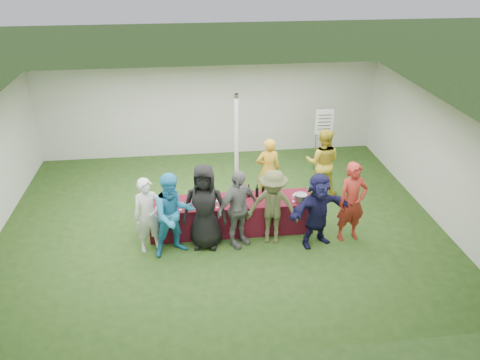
{
  "coord_description": "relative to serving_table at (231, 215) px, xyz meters",
  "views": [
    {
      "loc": [
        -0.67,
        -9.29,
        5.86
      ],
      "look_at": [
        0.4,
        -0.35,
        1.25
      ],
      "focal_mm": 35.0,
      "sensor_mm": 36.0,
      "label": 1
    }
  ],
  "objects": [
    {
      "name": "dump_bucket",
      "position": [
        1.52,
        -0.22,
        0.46
      ],
      "size": [
        0.27,
        0.27,
        0.18
      ],
      "primitive_type": "cylinder",
      "color": "slate",
      "rests_on": "serving_table"
    },
    {
      "name": "customer_6",
      "position": [
        2.53,
        -0.64,
        0.53
      ],
      "size": [
        0.71,
        0.52,
        1.81
      ],
      "primitive_type": "imported",
      "rotation": [
        0.0,
        0.0,
        0.14
      ],
      "color": "maroon",
      "rests_on": "ground"
    },
    {
      "name": "staff_back",
      "position": [
        2.46,
        1.41,
        0.52
      ],
      "size": [
        1.04,
        0.91,
        1.78
      ],
      "primitive_type": "imported",
      "rotation": [
        0.0,
        0.0,
        2.82
      ],
      "color": "gold",
      "rests_on": "ground"
    },
    {
      "name": "customer_5",
      "position": [
        1.75,
        -0.76,
        0.46
      ],
      "size": [
        1.62,
        0.97,
        1.67
      ],
      "primitive_type": "imported",
      "rotation": [
        0.0,
        0.0,
        0.33
      ],
      "color": "#141439",
      "rests_on": "ground"
    },
    {
      "name": "customer_2",
      "position": [
        -0.6,
        -0.54,
        0.57
      ],
      "size": [
        1.01,
        0.75,
        1.89
      ],
      "primitive_type": "imported",
      "rotation": [
        0.0,
        0.0,
        -0.17
      ],
      "color": "black",
      "rests_on": "ground"
    },
    {
      "name": "staff_pourer",
      "position": [
        1.06,
        1.3,
        0.45
      ],
      "size": [
        0.62,
        0.42,
        1.65
      ],
      "primitive_type": "imported",
      "rotation": [
        0.0,
        0.0,
        3.19
      ],
      "color": "gold",
      "rests_on": "ground"
    },
    {
      "name": "customer_3",
      "position": [
        0.08,
        -0.58,
        0.5
      ],
      "size": [
        1.1,
        0.92,
        1.76
      ],
      "primitive_type": "imported",
      "rotation": [
        0.0,
        0.0,
        0.58
      ],
      "color": "slate",
      "rests_on": "ground"
    },
    {
      "name": "serving_table",
      "position": [
        0.0,
        0.0,
        0.0
      ],
      "size": [
        3.6,
        0.8,
        0.75
      ],
      "primitive_type": "cube",
      "color": "#5A141F",
      "rests_on": "ground"
    },
    {
      "name": "ground",
      "position": [
        -0.2,
        0.35,
        -0.38
      ],
      "size": [
        60.0,
        60.0,
        0.0
      ],
      "primitive_type": "plane",
      "color": "#284719",
      "rests_on": "ground"
    },
    {
      "name": "tent",
      "position": [
        0.3,
        1.55,
        0.98
      ],
      "size": [
        10.0,
        10.0,
        10.0
      ],
      "color": "white",
      "rests_on": "ground"
    },
    {
      "name": "customer_0",
      "position": [
        -1.77,
        -0.55,
        0.46
      ],
      "size": [
        0.69,
        0.55,
        1.66
      ],
      "primitive_type": "imported",
      "rotation": [
        0.0,
        0.0,
        0.28
      ],
      "color": "silver",
      "rests_on": "ground"
    },
    {
      "name": "water_bottle",
      "position": [
        0.0,
        0.08,
        0.48
      ],
      "size": [
        0.07,
        0.07,
        0.23
      ],
      "color": "silver",
      "rests_on": "serving_table"
    },
    {
      "name": "bar_towel",
      "position": [
        1.58,
        0.05,
        0.39
      ],
      "size": [
        0.25,
        0.18,
        0.03
      ],
      "primitive_type": "cube",
      "color": "white",
      "rests_on": "serving_table"
    },
    {
      "name": "customer_4",
      "position": [
        0.83,
        -0.56,
        0.48
      ],
      "size": [
        1.22,
        0.87,
        1.7
      ],
      "primitive_type": "imported",
      "rotation": [
        0.0,
        0.0,
        -0.23
      ],
      "color": "#484C2C",
      "rests_on": "ground"
    },
    {
      "name": "wine_list_sign",
      "position": [
        2.86,
        2.8,
        0.94
      ],
      "size": [
        0.5,
        0.03,
        1.8
      ],
      "color": "slate",
      "rests_on": "ground"
    },
    {
      "name": "customer_1",
      "position": [
        -1.25,
        -0.73,
        0.54
      ],
      "size": [
        1.06,
        0.94,
        1.83
      ],
      "primitive_type": "imported",
      "rotation": [
        0.0,
        0.0,
        0.32
      ],
      "color": "#2587BD",
      "rests_on": "ground"
    },
    {
      "name": "wine_bottles",
      "position": [
        0.64,
        0.13,
        0.5
      ],
      "size": [
        0.66,
        0.15,
        0.32
      ],
      "color": "black",
      "rests_on": "serving_table"
    },
    {
      "name": "wine_glasses",
      "position": [
        -0.5,
        -0.25,
        0.49
      ],
      "size": [
        2.82,
        0.14,
        0.16
      ],
      "color": "silver",
      "rests_on": "serving_table"
    }
  ]
}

